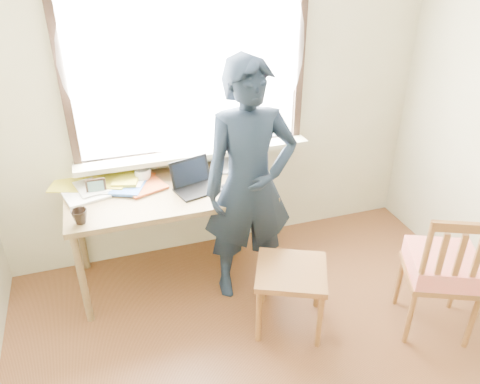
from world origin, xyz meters
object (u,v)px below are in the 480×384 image
object	(u,v)px
laptop	(194,182)
mug_white	(143,175)
mug_dark	(80,217)
side_chair	(443,268)
person	(250,185)
desk	(169,199)
work_chair	(291,278)

from	to	relation	value
laptop	mug_white	world-z (taller)	laptop
mug_dark	side_chair	size ratio (longest dim) A/B	0.11
laptop	mug_white	size ratio (longest dim) A/B	2.98
mug_dark	person	size ratio (longest dim) A/B	0.06
mug_white	side_chair	distance (m)	2.22
desk	work_chair	distance (m)	1.07
work_chair	laptop	bearing A→B (deg)	122.63
mug_white	person	world-z (taller)	person
work_chair	side_chair	bearing A→B (deg)	-19.82
laptop	mug_dark	xyz separation A→B (m)	(-0.82, -0.22, -0.00)
laptop	work_chair	world-z (taller)	laptop
laptop	person	world-z (taller)	person
mug_white	work_chair	world-z (taller)	mug_white
mug_white	work_chair	distance (m)	1.35
mug_dark	work_chair	xyz separation A→B (m)	(1.29, -0.52, -0.44)
side_chair	person	size ratio (longest dim) A/B	0.55
mug_dark	work_chair	bearing A→B (deg)	-21.94
mug_white	mug_dark	world-z (taller)	same
desk	mug_white	world-z (taller)	mug_white
laptop	side_chair	size ratio (longest dim) A/B	0.37
desk	side_chair	xyz separation A→B (m)	(1.61, -1.12, -0.19)
side_chair	work_chair	bearing A→B (deg)	160.18
laptop	person	bearing A→B (deg)	-39.72
side_chair	mug_white	bearing A→B (deg)	143.21
laptop	side_chair	xyz separation A→B (m)	(1.42, -1.08, -0.32)
person	laptop	bearing A→B (deg)	144.53
mug_dark	side_chair	xyz separation A→B (m)	(2.23, -0.86, -0.32)
mug_white	work_chair	bearing A→B (deg)	-49.99
laptop	mug_dark	size ratio (longest dim) A/B	3.50
work_chair	person	bearing A→B (deg)	106.99
desk	mug_dark	bearing A→B (deg)	-157.48
desk	laptop	distance (m)	0.24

